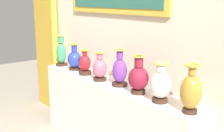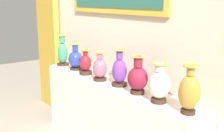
% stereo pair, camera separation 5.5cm
% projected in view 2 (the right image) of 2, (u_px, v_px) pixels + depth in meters
% --- Properties ---
extents(display_shelf, '(2.23, 0.36, 0.82)m').
position_uv_depth(display_shelf, '(112.00, 119.00, 3.09)').
color(display_shelf, silver).
rests_on(display_shelf, ground_plane).
extents(back_wall, '(4.50, 0.14, 2.90)m').
position_uv_depth(back_wall, '(130.00, 18.00, 3.00)').
color(back_wall, beige).
rests_on(back_wall, ground_plane).
extents(curtain_gold, '(0.58, 0.08, 2.04)m').
position_uv_depth(curtain_gold, '(48.00, 42.00, 4.39)').
color(curtain_gold, gold).
rests_on(curtain_gold, ground_plane).
extents(vase_jade, '(0.16, 0.16, 0.40)m').
position_uv_depth(vase_jade, '(63.00, 53.00, 3.73)').
color(vase_jade, '#382319').
rests_on(vase_jade, display_shelf).
extents(vase_cobalt, '(0.17, 0.17, 0.33)m').
position_uv_depth(vase_cobalt, '(76.00, 59.00, 3.51)').
color(vase_cobalt, '#382319').
rests_on(vase_cobalt, display_shelf).
extents(vase_crimson, '(0.14, 0.14, 0.29)m').
position_uv_depth(vase_crimson, '(86.00, 64.00, 3.29)').
color(vase_crimson, '#382319').
rests_on(vase_crimson, display_shelf).
extents(vase_rose, '(0.16, 0.16, 0.31)m').
position_uv_depth(vase_rose, '(100.00, 68.00, 3.04)').
color(vase_rose, '#382319').
rests_on(vase_rose, display_shelf).
extents(vase_violet, '(0.16, 0.16, 0.37)m').
position_uv_depth(vase_violet, '(119.00, 71.00, 2.85)').
color(vase_violet, '#382319').
rests_on(vase_violet, display_shelf).
extents(vase_burgundy, '(0.19, 0.19, 0.35)m').
position_uv_depth(vase_burgundy, '(138.00, 78.00, 2.61)').
color(vase_burgundy, '#382319').
rests_on(vase_burgundy, display_shelf).
extents(vase_ivory, '(0.18, 0.18, 0.34)m').
position_uv_depth(vase_ivory, '(159.00, 85.00, 2.38)').
color(vase_ivory, '#382319').
rests_on(vase_ivory, display_shelf).
extents(vase_ochre, '(0.17, 0.17, 0.38)m').
position_uv_depth(vase_ochre, '(189.00, 92.00, 2.15)').
color(vase_ochre, '#382319').
rests_on(vase_ochre, display_shelf).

